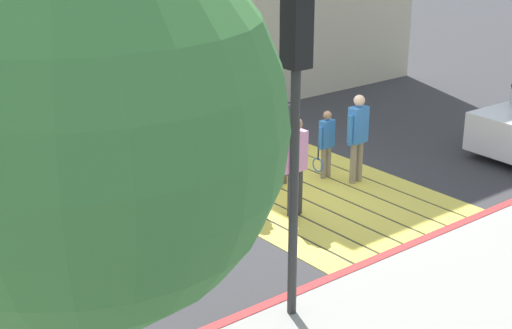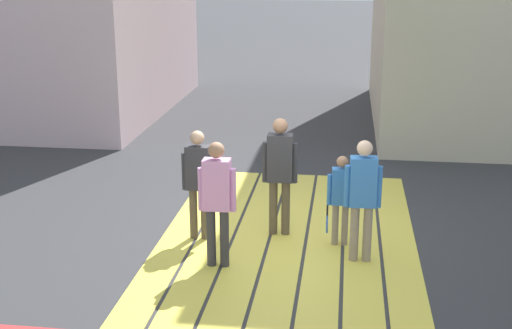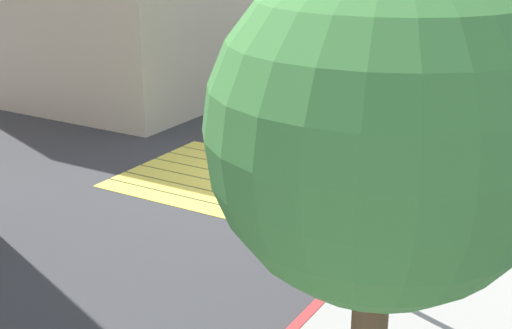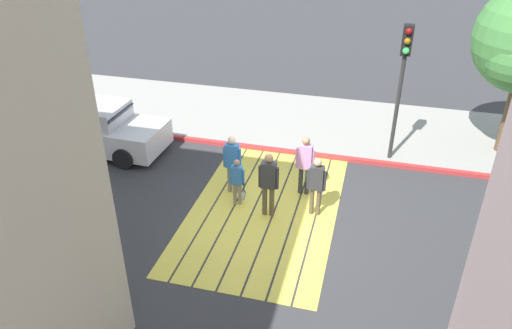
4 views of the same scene
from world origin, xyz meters
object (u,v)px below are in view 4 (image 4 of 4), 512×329
object	(u,v)px
pedestrian_teen_behind	(269,180)
pedestrian_adult_side	(316,183)
car_parked_near_curb	(98,129)
pedestrian_adult_lead	(305,162)
traffic_light_corner	(403,68)
pedestrian_child_with_racket	(237,179)
pedestrian_adult_trailing	(232,160)

from	to	relation	value
pedestrian_teen_behind	pedestrian_adult_side	bearing A→B (deg)	105.49
car_parked_near_curb	pedestrian_teen_behind	distance (m)	6.52
pedestrian_adult_lead	pedestrian_adult_side	world-z (taller)	pedestrian_adult_lead
traffic_light_corner	pedestrian_child_with_racket	world-z (taller)	traffic_light_corner
traffic_light_corner	pedestrian_adult_lead	xyz separation A→B (m)	(2.51, -2.28, -2.01)
pedestrian_adult_lead	pedestrian_adult_side	bearing A→B (deg)	26.46
pedestrian_adult_lead	pedestrian_adult_trailing	bearing A→B (deg)	-77.64
pedestrian_child_with_racket	pedestrian_adult_side	bearing A→B (deg)	91.11
car_parked_near_curb	traffic_light_corner	size ratio (longest dim) A/B	1.03
car_parked_near_curb	pedestrian_adult_lead	world-z (taller)	pedestrian_adult_lead
pedestrian_child_with_racket	car_parked_near_curb	bearing A→B (deg)	-109.85
pedestrian_teen_behind	pedestrian_adult_lead	bearing A→B (deg)	149.91
pedestrian_adult_lead	pedestrian_adult_side	size ratio (longest dim) A/B	1.05
pedestrian_teen_behind	pedestrian_child_with_racket	distance (m)	1.00
car_parked_near_curb	pedestrian_adult_lead	bearing A→B (deg)	82.27
pedestrian_adult_lead	pedestrian_adult_trailing	xyz separation A→B (m)	(0.42, -1.93, -0.01)
car_parked_near_curb	pedestrian_adult_lead	distance (m)	6.92
car_parked_near_curb	pedestrian_adult_lead	size ratio (longest dim) A/B	2.47
pedestrian_adult_lead	pedestrian_adult_side	xyz separation A→B (m)	(0.92, 0.46, -0.05)
car_parked_near_curb	pedestrian_adult_side	xyz separation A→B (m)	(1.85, 7.31, 0.24)
car_parked_near_curb	pedestrian_teen_behind	world-z (taller)	pedestrian_teen_behind
traffic_light_corner	pedestrian_child_with_racket	bearing A→B (deg)	-48.46
pedestrian_adult_trailing	pedestrian_adult_side	size ratio (longest dim) A/B	1.04
pedestrian_child_with_racket	traffic_light_corner	bearing A→B (deg)	131.54
pedestrian_adult_trailing	pedestrian_child_with_racket	bearing A→B (deg)	29.37
pedestrian_child_with_racket	pedestrian_adult_lead	bearing A→B (deg)	120.33
traffic_light_corner	pedestrian_adult_lead	distance (m)	3.94
car_parked_near_curb	pedestrian_adult_trailing	distance (m)	5.11
car_parked_near_curb	pedestrian_adult_side	size ratio (longest dim) A/B	2.60
pedestrian_adult_lead	pedestrian_child_with_racket	bearing A→B (deg)	-59.67
car_parked_near_curb	pedestrian_child_with_racket	size ratio (longest dim) A/B	3.19
pedestrian_adult_trailing	pedestrian_child_with_racket	world-z (taller)	pedestrian_adult_trailing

